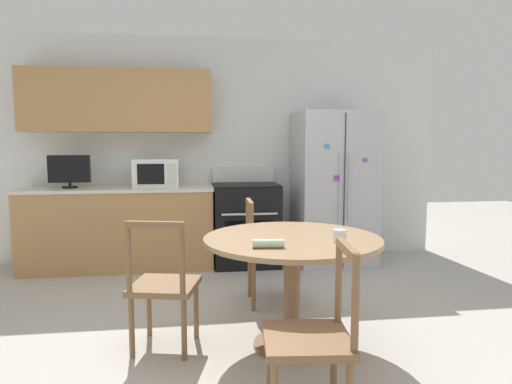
# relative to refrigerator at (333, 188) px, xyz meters

# --- Properties ---
(ground_plane) EXTENTS (14.00, 14.00, 0.00)m
(ground_plane) POSITION_rel_refrigerator_xyz_m (-1.23, -2.20, -0.87)
(ground_plane) COLOR #B2ADA3
(back_wall) EXTENTS (5.20, 0.44, 2.60)m
(back_wall) POSITION_rel_refrigerator_xyz_m (-1.53, 0.39, 0.57)
(back_wall) COLOR silver
(back_wall) RESTS_ON ground_plane
(kitchen_counter) EXTENTS (2.06, 0.64, 0.90)m
(kitchen_counter) POSITION_rel_refrigerator_xyz_m (-2.41, 0.09, -0.42)
(kitchen_counter) COLOR #AD7F4C
(kitchen_counter) RESTS_ON ground_plane
(refrigerator) EXTENTS (0.86, 0.79, 1.73)m
(refrigerator) POSITION_rel_refrigerator_xyz_m (0.00, 0.00, 0.00)
(refrigerator) COLOR #B2B5BA
(refrigerator) RESTS_ON ground_plane
(oven_range) EXTENTS (0.73, 0.68, 1.08)m
(oven_range) POSITION_rel_refrigerator_xyz_m (-1.01, 0.06, -0.40)
(oven_range) COLOR black
(oven_range) RESTS_ON ground_plane
(microwave) EXTENTS (0.49, 0.36, 0.31)m
(microwave) POSITION_rel_refrigerator_xyz_m (-2.00, 0.08, 0.19)
(microwave) COLOR white
(microwave) RESTS_ON kitchen_counter
(countertop_tv) EXTENTS (0.43, 0.16, 0.35)m
(countertop_tv) POSITION_rel_refrigerator_xyz_m (-2.91, 0.06, 0.23)
(countertop_tv) COLOR black
(countertop_tv) RESTS_ON kitchen_counter
(dining_table) EXTENTS (1.19, 1.19, 0.76)m
(dining_table) POSITION_rel_refrigerator_xyz_m (-0.94, -2.10, -0.26)
(dining_table) COLOR #997551
(dining_table) RESTS_ON ground_plane
(dining_chair_left) EXTENTS (0.50, 0.50, 0.90)m
(dining_chair_left) POSITION_rel_refrigerator_xyz_m (-1.80, -2.03, -0.43)
(dining_chair_left) COLOR brown
(dining_chair_left) RESTS_ON ground_plane
(dining_chair_far) EXTENTS (0.43, 0.43, 0.90)m
(dining_chair_far) POSITION_rel_refrigerator_xyz_m (-0.96, -1.25, -0.43)
(dining_chair_far) COLOR brown
(dining_chair_far) RESTS_ON ground_plane
(dining_chair_near) EXTENTS (0.46, 0.46, 0.90)m
(dining_chair_near) POSITION_rel_refrigerator_xyz_m (-1.02, -2.96, -0.43)
(dining_chair_near) COLOR brown
(dining_chair_near) RESTS_ON ground_plane
(candle_glass) EXTENTS (0.09, 0.09, 0.08)m
(candle_glass) POSITION_rel_refrigerator_xyz_m (-0.68, -2.29, -0.07)
(candle_glass) COLOR silver
(candle_glass) RESTS_ON dining_table
(folded_napkin) EXTENTS (0.19, 0.07, 0.05)m
(folded_napkin) POSITION_rel_refrigerator_xyz_m (-1.15, -2.39, -0.08)
(folded_napkin) COLOR beige
(folded_napkin) RESTS_ON dining_table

